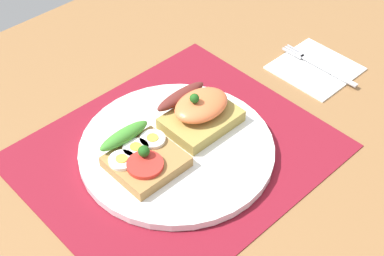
{
  "coord_description": "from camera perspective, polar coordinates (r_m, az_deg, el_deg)",
  "views": [
    {
      "loc": [
        -36.42,
        -41.44,
        57.4
      ],
      "look_at": [
        3.0,
        0.0,
        2.99
      ],
      "focal_mm": 52.03,
      "sensor_mm": 36.0,
      "label": 1
    }
  ],
  "objects": [
    {
      "name": "sandwich_salmon",
      "position": [
        0.81,
        0.72,
        1.76
      ],
      "size": [
        10.69,
        9.33,
        5.87
      ],
      "color": "#A48E44",
      "rests_on": "plate"
    },
    {
      "name": "ground_plane",
      "position": [
        0.81,
        -1.54,
        -3.37
      ],
      "size": [
        120.0,
        90.0,
        3.2
      ],
      "primitive_type": "cube",
      "color": "olive"
    },
    {
      "name": "napkin",
      "position": [
        0.96,
        12.52,
        6.06
      ],
      "size": [
        12.36,
        12.37,
        0.6
      ],
      "primitive_type": "cube",
      "color": "white",
      "rests_on": "ground_plane"
    },
    {
      "name": "fork",
      "position": [
        0.96,
        12.67,
        6.4
      ],
      "size": [
        1.62,
        14.84,
        0.32
      ],
      "color": "#B7B7BC",
      "rests_on": "napkin"
    },
    {
      "name": "plate",
      "position": [
        0.79,
        -1.58,
        -2.14
      ],
      "size": [
        27.75,
        27.75,
        1.19
      ],
      "primitive_type": "cylinder",
      "color": "white",
      "rests_on": "placemat"
    },
    {
      "name": "placemat",
      "position": [
        0.8,
        -1.57,
        -2.51
      ],
      "size": [
        41.09,
        35.29,
        0.3
      ],
      "primitive_type": "cube",
      "color": "maroon",
      "rests_on": "ground_plane"
    },
    {
      "name": "sandwich_egg_tomato",
      "position": [
        0.76,
        -5.12,
        -2.96
      ],
      "size": [
        9.26,
        10.23,
        3.83
      ],
      "color": "#A27641",
      "rests_on": "plate"
    }
  ]
}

